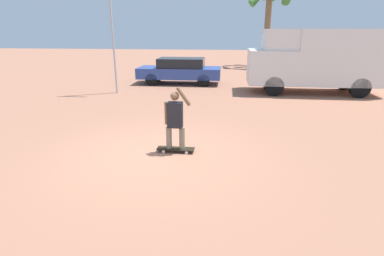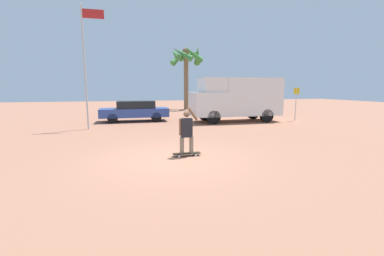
% 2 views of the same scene
% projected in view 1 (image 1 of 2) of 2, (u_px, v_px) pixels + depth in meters
% --- Properties ---
extents(ground_plane, '(80.00, 80.00, 0.00)m').
position_uv_depth(ground_plane, '(155.00, 154.00, 7.40)').
color(ground_plane, '#A36B51').
extents(skateboard, '(0.94, 0.26, 0.09)m').
position_uv_depth(skateboard, '(176.00, 149.00, 7.51)').
color(skateboard, black).
rests_on(skateboard, ground_plane).
extents(person_skateboarder, '(0.65, 0.22, 1.56)m').
position_uv_depth(person_skateboarder, '(175.00, 118.00, 7.25)').
color(person_skateboarder, gray).
rests_on(person_skateboarder, skateboard).
extents(camper_van, '(6.06, 2.22, 2.96)m').
position_uv_depth(camper_van, '(316.00, 58.00, 14.10)').
color(camper_van, black).
rests_on(camper_van, ground_plane).
extents(parked_car_blue, '(4.59, 1.78, 1.42)m').
position_uv_depth(parked_car_blue, '(180.00, 70.00, 16.76)').
color(parked_car_blue, black).
rests_on(parked_car_blue, ground_plane).
extents(flagpole, '(1.19, 0.12, 6.67)m').
position_uv_depth(flagpole, '(113.00, 8.00, 13.34)').
color(flagpole, '#B7B7BC').
rests_on(flagpole, ground_plane).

